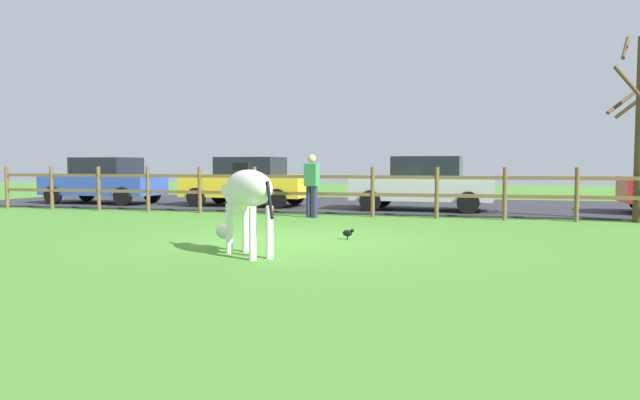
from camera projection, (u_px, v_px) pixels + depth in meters
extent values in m
plane|color=#47842D|center=(294.00, 240.00, 10.82)|extent=(60.00, 60.00, 0.00)
cube|color=#2D2D33|center=(378.00, 205.00, 19.78)|extent=(28.00, 7.40, 0.05)
cylinder|color=brown|center=(7.00, 187.00, 18.44)|extent=(0.11, 0.11, 1.32)
cylinder|color=brown|center=(52.00, 188.00, 18.02)|extent=(0.11, 0.11, 1.32)
cylinder|color=brown|center=(99.00, 189.00, 17.59)|extent=(0.11, 0.11, 1.32)
cylinder|color=brown|center=(148.00, 189.00, 17.16)|extent=(0.11, 0.11, 1.32)
cylinder|color=brown|center=(200.00, 190.00, 16.73)|extent=(0.11, 0.11, 1.32)
cylinder|color=brown|center=(254.00, 191.00, 16.30)|extent=(0.11, 0.11, 1.32)
cylinder|color=brown|center=(312.00, 191.00, 15.88)|extent=(0.11, 0.11, 1.32)
cylinder|color=brown|center=(373.00, 192.00, 15.45)|extent=(0.11, 0.11, 1.32)
cylinder|color=brown|center=(437.00, 193.00, 15.02)|extent=(0.11, 0.11, 1.32)
cylinder|color=brown|center=(505.00, 194.00, 14.59)|extent=(0.11, 0.11, 1.32)
cylinder|color=brown|center=(577.00, 195.00, 14.16)|extent=(0.11, 0.11, 1.32)
cube|color=brown|center=(342.00, 194.00, 15.67)|extent=(21.51, 0.06, 0.09)
cube|color=brown|center=(342.00, 177.00, 15.64)|extent=(21.51, 0.06, 0.09)
cylinder|color=#513A23|center=(633.00, 88.00, 13.69)|extent=(0.79, 0.67, 1.14)
cylinder|color=#513A23|center=(622.00, 102.00, 14.42)|extent=(0.86, 0.79, 0.65)
cylinder|color=#513A23|center=(626.00, 48.00, 14.10)|extent=(0.36, 0.80, 0.67)
cylinder|color=#513A23|center=(639.00, 100.00, 14.43)|extent=(1.08, 0.20, 0.90)
ellipsoid|color=white|center=(249.00, 188.00, 8.90)|extent=(1.24, 1.18, 0.56)
cylinder|color=white|center=(229.00, 228.00, 9.20)|extent=(0.11, 0.11, 0.78)
cylinder|color=white|center=(246.00, 227.00, 9.35)|extent=(0.11, 0.11, 0.78)
cylinder|color=white|center=(253.00, 234.00, 8.53)|extent=(0.11, 0.11, 0.78)
cylinder|color=white|center=(270.00, 232.00, 8.68)|extent=(0.11, 0.11, 0.78)
cylinder|color=white|center=(234.00, 199.00, 9.35)|extent=(0.60, 0.57, 0.51)
ellipsoid|color=white|center=(223.00, 232.00, 9.74)|extent=(0.46, 0.44, 0.24)
cube|color=black|center=(241.00, 167.00, 9.09)|extent=(0.44, 0.40, 0.12)
cylinder|color=black|center=(270.00, 200.00, 8.35)|extent=(0.18, 0.16, 0.54)
cylinder|color=black|center=(348.00, 238.00, 10.90)|extent=(0.01, 0.01, 0.06)
cylinder|color=black|center=(347.00, 238.00, 10.87)|extent=(0.01, 0.01, 0.06)
ellipsoid|color=black|center=(347.00, 233.00, 10.88)|extent=(0.18, 0.10, 0.12)
sphere|color=black|center=(352.00, 231.00, 10.85)|extent=(0.07, 0.07, 0.07)
cube|color=yellow|center=(247.00, 186.00, 18.87)|extent=(4.03, 1.77, 0.70)
cube|color=black|center=(251.00, 166.00, 18.79)|extent=(1.93, 1.60, 0.56)
cylinder|color=black|center=(196.00, 197.00, 18.45)|extent=(0.60, 0.19, 0.60)
cylinder|color=black|center=(220.00, 195.00, 20.08)|extent=(0.60, 0.19, 0.60)
cylinder|color=black|center=(277.00, 199.00, 17.71)|extent=(0.60, 0.19, 0.60)
cylinder|color=black|center=(295.00, 196.00, 19.34)|extent=(0.60, 0.19, 0.60)
cylinder|color=black|center=(640.00, 201.00, 16.80)|extent=(0.61, 0.20, 0.60)
cube|color=#B7BABF|center=(422.00, 188.00, 17.11)|extent=(4.06, 1.85, 0.70)
cube|color=black|center=(428.00, 166.00, 17.03)|extent=(1.96, 1.63, 0.56)
cylinder|color=black|center=(370.00, 201.00, 16.72)|extent=(0.61, 0.20, 0.60)
cylinder|color=black|center=(382.00, 198.00, 18.34)|extent=(0.61, 0.20, 0.60)
cylinder|color=black|center=(468.00, 203.00, 15.93)|extent=(0.61, 0.20, 0.60)
cylinder|color=black|center=(471.00, 199.00, 17.55)|extent=(0.61, 0.20, 0.60)
cube|color=#2D4CAD|center=(103.00, 184.00, 20.09)|extent=(4.04, 1.81, 0.70)
cube|color=black|center=(107.00, 166.00, 20.01)|extent=(1.94, 1.61, 0.56)
cylinder|color=black|center=(53.00, 195.00, 19.69)|extent=(0.60, 0.20, 0.60)
cylinder|color=black|center=(87.00, 193.00, 21.31)|extent=(0.60, 0.20, 0.60)
cylinder|color=black|center=(123.00, 196.00, 18.92)|extent=(0.60, 0.20, 0.60)
cylinder|color=black|center=(152.00, 194.00, 20.55)|extent=(0.60, 0.20, 0.60)
cylinder|color=#232847|center=(309.00, 202.00, 15.38)|extent=(0.14, 0.14, 0.82)
cylinder|color=#232847|center=(315.00, 202.00, 15.29)|extent=(0.14, 0.14, 0.82)
cube|color=#38844C|center=(312.00, 175.00, 15.29)|extent=(0.40, 0.31, 0.58)
sphere|color=tan|center=(312.00, 159.00, 15.27)|extent=(0.22, 0.22, 0.22)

